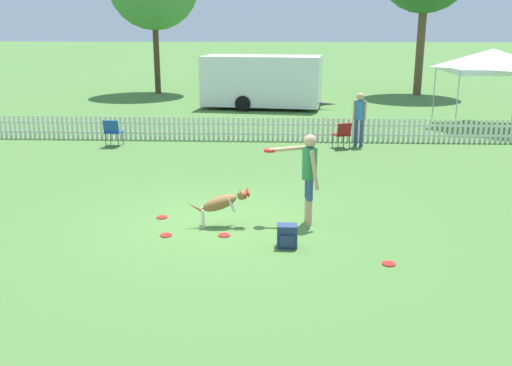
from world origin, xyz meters
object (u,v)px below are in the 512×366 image
Objects in this scene: folding_chair_center at (113,130)px; canopy_tent_main at (492,61)px; frisbee_near_handler at (166,235)px; frisbee_near_dog at (162,217)px; leaping_dog at (222,203)px; folding_chair_blue_left at (343,133)px; frisbee_midfield at (224,235)px; frisbee_far_scatter at (389,264)px; backpack_on_grass at (287,236)px; equipment_trailer at (262,81)px; handler_person at (308,168)px; spectator_standing at (360,114)px.

folding_chair_center is 13.67m from canopy_tent_main.
frisbee_near_dog is at bearing 106.00° from frisbee_near_handler.
leaping_dog is 1.52× the size of folding_chair_blue_left.
frisbee_far_scatter is at bearing -22.48° from frisbee_midfield.
canopy_tent_main is at bearing 48.07° from frisbee_near_dog.
folding_chair_center reaches higher than frisbee_midfield.
frisbee_near_handler is at bearing 117.49° from folding_chair_center.
leaping_dog is 1.44× the size of folding_chair_center.
folding_chair_blue_left is at bearing 69.75° from frisbee_midfield.
frisbee_near_handler is 0.27× the size of folding_chair_blue_left.
backpack_on_grass is (1.22, -1.00, -0.26)m from leaping_dog.
equipment_trailer reaches higher than folding_chair_blue_left.
handler_person is 2.88m from frisbee_near_handler.
frisbee_midfield is 0.54× the size of backpack_on_grass.
folding_chair_blue_left reaches higher than frisbee_far_scatter.
leaping_dog is 0.20× the size of equipment_trailer.
leaping_dog is 3.07× the size of backpack_on_grass.
folding_chair_blue_left is at bearing 89.41° from frisbee_far_scatter.
backpack_on_grass is at bearing -120.92° from canopy_tent_main.
handler_person reaches higher than leaping_dog.
equipment_trailer is at bearing 85.02° from frisbee_near_dog.
canopy_tent_main reaches higher than equipment_trailer.
frisbee_midfield is 16.45m from equipment_trailer.
leaping_dog is 8.25m from spectator_standing.
handler_person is 1.99m from frisbee_midfield.
handler_person is at bearing 73.06° from backpack_on_grass.
spectator_standing reaches higher than frisbee_near_dog.
frisbee_near_dog is (-2.83, 0.17, -1.07)m from handler_person.
equipment_trailer is at bearing 89.92° from frisbee_midfield.
equipment_trailer is (0.02, 16.40, 1.22)m from frisbee_midfield.
frisbee_midfield is at bearing 123.96° from folding_chair_center.
frisbee_near_handler is 3.94m from frisbee_far_scatter.
folding_chair_center is at bearing 32.24° from handler_person.
spectator_standing is (7.64, 0.38, 0.51)m from folding_chair_center.
equipment_trailer reaches higher than spectator_standing.
spectator_standing is at bearing -172.45° from folding_chair_center.
frisbee_far_scatter is 0.13× the size of spectator_standing.
frisbee_midfield is 8.20m from folding_chair_blue_left.
frisbee_near_dog is 2.83m from backpack_on_grass.
backpack_on_grass is at bearing 97.06° from spectator_standing.
folding_chair_center is (-5.40, 8.10, 0.31)m from backpack_on_grass.
leaping_dog is 5.67× the size of frisbee_near_dog.
handler_person is 15.72m from equipment_trailer.
spectator_standing reaches higher than backpack_on_grass.
equipment_trailer is at bearing -111.36° from folding_chair_center.
handler_person is 1.56m from backpack_on_grass.
frisbee_near_handler and frisbee_far_scatter have the same top height.
folding_chair_blue_left is (3.88, 7.73, 0.47)m from frisbee_near_handler.
spectator_standing is 9.04m from equipment_trailer.
equipment_trailer is at bearing 98.82° from frisbee_far_scatter.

